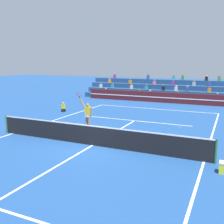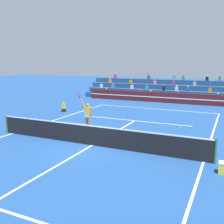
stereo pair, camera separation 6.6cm
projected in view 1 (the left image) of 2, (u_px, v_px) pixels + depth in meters
name	position (u px, v px, depth m)	size (l,w,h in m)	color
ground_plane	(92.00, 145.00, 13.58)	(120.00, 120.00, 0.00)	navy
court_lines	(92.00, 145.00, 13.58)	(11.10, 23.90, 0.01)	white
tennis_net	(92.00, 135.00, 13.48)	(12.00, 0.10, 1.10)	#2D6B38
sponsor_banner_wall	(166.00, 98.00, 27.81)	(18.00, 0.26, 1.10)	#51191E
bleacher_stand	(172.00, 92.00, 30.59)	(20.78, 3.80, 2.83)	navy
ball_kid_courtside	(63.00, 108.00, 22.76)	(0.30, 0.36, 0.84)	black
tennis_player	(87.00, 115.00, 16.52)	(1.16, 0.34, 2.43)	#9E7051
tennis_ball	(180.00, 127.00, 17.22)	(0.07, 0.07, 0.07)	#C6DB33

